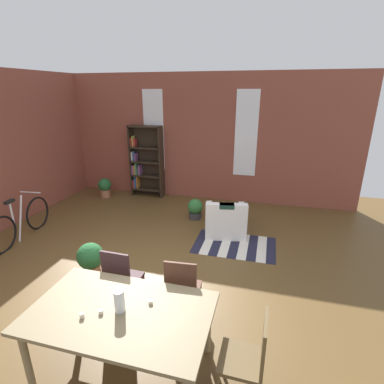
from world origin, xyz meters
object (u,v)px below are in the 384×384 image
vase_on_table (119,301)px  bicycle_second (21,222)px  dining_chair_far_left (121,278)px  potted_plant_by_shelf (195,208)px  armchair_white (225,221)px  potted_plant_window (90,258)px  dining_chair_head_right (250,357)px  bookshelf_tall (145,162)px  dining_chair_far_right (182,289)px  potted_plant_corner (105,187)px  dining_table (121,317)px

vase_on_table → bicycle_second: vase_on_table is taller
dining_chair_far_left → potted_plant_by_shelf: (0.16, 3.17, -0.28)m
armchair_white → potted_plant_window: bearing=-132.2°
bicycle_second → potted_plant_window: (2.02, -0.74, -0.04)m
dining_chair_head_right → bicycle_second: size_ratio=0.56×
vase_on_table → dining_chair_far_left: (-0.41, 0.76, -0.34)m
bookshelf_tall → potted_plant_by_shelf: 2.21m
dining_chair_far_right → potted_plant_by_shelf: bearing=101.6°
dining_chair_far_left → dining_chair_far_right: (0.82, 0.00, 0.00)m
vase_on_table → armchair_white: size_ratio=0.25×
vase_on_table → potted_plant_corner: size_ratio=0.45×
dining_chair_far_left → potted_plant_by_shelf: 3.19m
armchair_white → bicycle_second: bicycle_second is taller
vase_on_table → potted_plant_corner: bearing=122.6°
dining_chair_far_right → potted_plant_by_shelf: size_ratio=2.08×
vase_on_table → dining_chair_far_right: size_ratio=0.24×
dining_chair_head_right → potted_plant_window: (-2.54, 1.36, -0.20)m
dining_table → potted_plant_by_shelf: bearing=93.5°
vase_on_table → potted_plant_window: vase_on_table is taller
dining_chair_far_right → armchair_white: dining_chair_far_right is taller
bookshelf_tall → bicycle_second: size_ratio=1.13×
vase_on_table → potted_plant_corner: (-3.00, 4.68, -0.57)m
bookshelf_tall → armchair_white: (2.51, -1.76, -0.66)m
bookshelf_tall → potted_plant_by_shelf: (1.72, -1.19, -0.71)m
dining_chair_far_right → potted_plant_by_shelf: 3.25m
dining_table → armchair_white: size_ratio=1.92×
dining_table → armchair_white: (0.54, 3.36, -0.39)m
dining_chair_head_right → bookshelf_tall: size_ratio=0.49×
bookshelf_tall → armchair_white: bearing=-35.1°
dining_chair_head_right → vase_on_table: bearing=179.9°
armchair_white → potted_plant_corner: armchair_white is taller
dining_chair_far_right → bicycle_second: dining_chair_far_right is taller
vase_on_table → bicycle_second: (-3.29, 2.10, -0.51)m
vase_on_table → dining_chair_far_right: (0.41, 0.76, -0.34)m
dining_table → dining_chair_far_right: 0.87m
dining_chair_far_right → potted_plant_corner: 5.20m
potted_plant_by_shelf → dining_chair_head_right: bearing=-68.9°
dining_chair_far_left → dining_chair_head_right: same height
dining_chair_far_left → dining_chair_far_right: 0.82m
armchair_white → bicycle_second: (-3.83, -1.26, 0.07)m
dining_chair_far_right → dining_chair_far_left: bearing=-180.0°
bookshelf_tall → potted_plant_window: bearing=-79.5°
armchair_white → potted_plant_by_shelf: size_ratio=2.05×
armchair_white → dining_chair_far_right: bearing=-92.9°
dining_chair_far_right → bicycle_second: bearing=160.1°
bicycle_second → bookshelf_tall: bearing=66.4°
potted_plant_corner → potted_plant_window: size_ratio=0.93×
bicycle_second → potted_plant_window: 2.15m
dining_chair_far_right → bookshelf_tall: 4.98m
dining_chair_far_left → dining_chair_head_right: 1.84m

